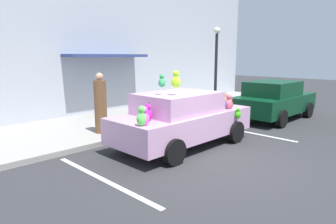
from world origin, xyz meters
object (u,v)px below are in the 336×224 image
(street_lamp_post, at_px, (216,60))
(pedestrian_near_shopfront, at_px, (101,105))
(plush_covered_car, at_px, (182,118))
(teddy_bear_on_sidewalk, at_px, (171,109))
(parked_sedan_behind, at_px, (274,100))

(street_lamp_post, xyz_separation_m, pedestrian_near_shopfront, (-5.52, 0.38, -1.34))
(plush_covered_car, distance_m, pedestrian_near_shopfront, 2.68)
(teddy_bear_on_sidewalk, bearing_deg, parked_sedan_behind, -37.97)
(plush_covered_car, relative_size, street_lamp_post, 1.20)
(plush_covered_car, relative_size, pedestrian_near_shopfront, 2.27)
(parked_sedan_behind, relative_size, teddy_bear_on_sidewalk, 5.10)
(parked_sedan_behind, height_order, street_lamp_post, street_lamp_post)
(teddy_bear_on_sidewalk, bearing_deg, street_lamp_post, -8.56)
(pedestrian_near_shopfront, bearing_deg, teddy_bear_on_sidewalk, -0.41)
(parked_sedan_behind, height_order, teddy_bear_on_sidewalk, parked_sedan_behind)
(plush_covered_car, height_order, teddy_bear_on_sidewalk, plush_covered_car)
(parked_sedan_behind, distance_m, street_lamp_post, 2.88)
(teddy_bear_on_sidewalk, relative_size, pedestrian_near_shopfront, 0.43)
(pedestrian_near_shopfront, bearing_deg, street_lamp_post, -3.91)
(plush_covered_car, xyz_separation_m, teddy_bear_on_sidewalk, (2.10, 2.43, -0.28))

